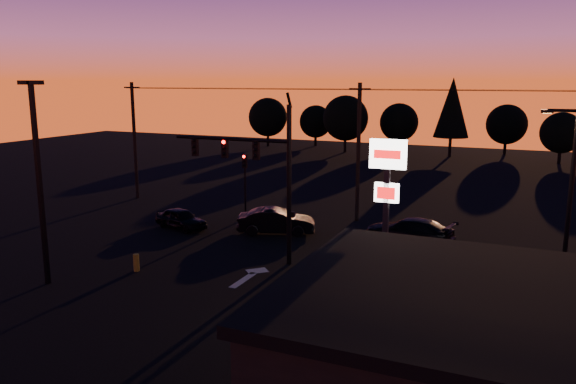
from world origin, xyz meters
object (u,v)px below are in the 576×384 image
Objects in this scene: secondary_signal at (245,177)px; suv_parked at (456,327)px; parking_lot_light at (38,170)px; car_left at (181,219)px; traffic_signal_mast at (260,166)px; car_mid at (276,221)px; pylon_sign at (387,185)px; streetlight at (568,193)px; bollard at (136,263)px; car_right at (409,231)px.

secondary_signal is 20.39m from suv_parked.
car_left is (0.01, 10.61, -4.64)m from parking_lot_light.
traffic_signal_mast is 1.85× the size of car_mid.
pylon_sign is at bearing -152.34° from car_mid.
streetlight is 1.72× the size of car_mid.
bollard is at bearing -89.39° from secondary_signal.
suv_parked is (3.42, -3.17, -4.28)m from pylon_sign.
secondary_signal is 1.17× the size of car_left.
parking_lot_light reaches higher than car_left.
bollard is at bearing -37.35° from car_right.
car_left is (-21.40, 2.11, -3.79)m from streetlight.
suv_parked is (11.96, -10.66, -0.13)m from car_mid.
car_mid reaches higher than bollard.
traffic_signal_mast reaches higher than streetlight.
streetlight is 1.75× the size of suv_parked.
traffic_signal_mast reaches higher than pylon_sign.
traffic_signal_mast is 9.74m from car_right.
pylon_sign is 8.00× the size of bollard.
bollard is at bearing 138.50° from car_mid.
pylon_sign is (12.00, -9.99, 2.05)m from secondary_signal.
pylon_sign is at bearing 7.13° from bollard.
traffic_signal_mast is 9.29m from car_left.
secondary_signal is 11.73m from bollard.
traffic_signal_mast is at bearing 39.79° from bollard.
traffic_signal_mast is 10.19m from parking_lot_light.
traffic_signal_mast reaches higher than bollard.
secondary_signal is at bearing -16.93° from car_left.
traffic_signal_mast reaches higher than car_right.
car_mid is (5.96, 11.99, -4.50)m from parking_lot_light.
traffic_signal_mast is 14.10m from streetlight.
parking_lot_light reaches higher than bollard.
secondary_signal is 5.12m from car_left.
bollard is 8.04m from car_left.
car_left is 0.80× the size of car_mid.
pylon_sign is 1.46× the size of car_mid.
traffic_signal_mast is 9.19m from secondary_signal.
pylon_sign reaches higher than car_mid.
traffic_signal_mast is at bearing -35.74° from car_right.
traffic_signal_mast is 0.94× the size of parking_lot_light.
car_mid is (-1.44, 4.99, -4.17)m from traffic_signal_mast.
traffic_signal_mast is at bearing 175.01° from car_mid.
secondary_signal is at bearing 162.44° from streetlight.
parking_lot_light is 23.05m from streetlight.
bollard is 0.19× the size of suv_parked.
suv_parked is at bearing 4.24° from parking_lot_light.
secondary_signal reaches higher than car_mid.
suv_parked is at bearing -6.28° from bollard.
streetlight is (21.41, 8.50, -0.85)m from parking_lot_light.
parking_lot_light is (-7.40, -6.99, 0.33)m from traffic_signal_mast.
streetlight reaches higher than car_left.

